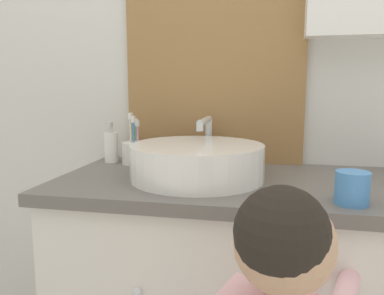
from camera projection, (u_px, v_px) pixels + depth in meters
The scene contains 5 objects.
wall_back at pixel (260, 49), 1.33m from camera, with size 3.20×0.18×2.50m.
sink_basin at pixel (198, 160), 1.12m from camera, with size 0.40×0.46×0.17m.
toothbrush_holder at pixel (135, 151), 1.34m from camera, with size 0.09×0.09×0.18m.
soap_dispenser at pixel (111, 146), 1.37m from camera, with size 0.05×0.05×0.15m.
drinking_cup at pixel (352, 188), 0.87m from camera, with size 0.08×0.08×0.08m, color #4789D1.
Camera 1 is at (0.05, -0.77, 1.14)m, focal length 35.00 mm.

